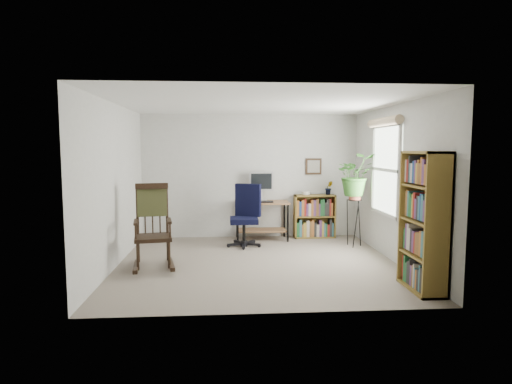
{
  "coord_description": "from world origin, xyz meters",
  "views": [
    {
      "loc": [
        -0.48,
        -6.35,
        1.74
      ],
      "look_at": [
        0.0,
        0.4,
        1.05
      ],
      "focal_mm": 30.0,
      "sensor_mm": 36.0,
      "label": 1
    }
  ],
  "objects": [
    {
      "name": "low_bookshelf",
      "position": [
        1.25,
        1.82,
        0.42
      ],
      "size": [
        0.8,
        0.27,
        0.84
      ],
      "primitive_type": null,
      "color": "olive",
      "rests_on": "floor"
    },
    {
      "name": "wall_front",
      "position": [
        0.0,
        -2.0,
        1.2
      ],
      "size": [
        4.2,
        0.0,
        2.4
      ],
      "primitive_type": "cube",
      "color": "beige",
      "rests_on": "ground"
    },
    {
      "name": "potted_plant_small",
      "position": [
        1.53,
        1.83,
        0.9
      ],
      "size": [
        0.13,
        0.24,
        0.11
      ],
      "primitive_type": "imported",
      "color": "#2F6623",
      "rests_on": "low_bookshelf"
    },
    {
      "name": "office_chair",
      "position": [
        -0.16,
        1.14,
        0.56
      ],
      "size": [
        0.8,
        0.8,
        1.12
      ],
      "primitive_type": null,
      "rotation": [
        0.0,
        0.0,
        -0.39
      ],
      "color": "black",
      "rests_on": "floor"
    },
    {
      "name": "keyboard",
      "position": [
        0.2,
        1.58,
        0.74
      ],
      "size": [
        0.4,
        0.15,
        0.02
      ],
      "primitive_type": "cube",
      "color": "black",
      "rests_on": "desk"
    },
    {
      "name": "wall_left",
      "position": [
        -2.1,
        0.0,
        1.2
      ],
      "size": [
        0.0,
        4.0,
        2.4
      ],
      "primitive_type": "cube",
      "color": "beige",
      "rests_on": "ground"
    },
    {
      "name": "framed_picture",
      "position": [
        1.25,
        1.97,
        1.39
      ],
      "size": [
        0.32,
        0.04,
        0.32
      ],
      "primitive_type": null,
      "color": "black",
      "rests_on": "wall_back"
    },
    {
      "name": "tall_bookshelf",
      "position": [
        1.92,
        -1.37,
        0.85
      ],
      "size": [
        0.32,
        0.75,
        1.71
      ],
      "primitive_type": null,
      "color": "olive",
      "rests_on": "floor"
    },
    {
      "name": "wall_right",
      "position": [
        2.1,
        0.0,
        1.2
      ],
      "size": [
        0.0,
        4.0,
        2.4
      ],
      "primitive_type": "cube",
      "color": "beige",
      "rests_on": "ground"
    },
    {
      "name": "plant_stand",
      "position": [
        1.8,
        1.02,
        0.49
      ],
      "size": [
        0.29,
        0.29,
        0.98
      ],
      "primitive_type": null,
      "rotation": [
        0.0,
        0.0,
        -0.06
      ],
      "color": "black",
      "rests_on": "floor"
    },
    {
      "name": "ceiling",
      "position": [
        0.0,
        0.0,
        2.4
      ],
      "size": [
        4.2,
        4.0,
        0.0
      ],
      "primitive_type": "cube",
      "color": "white",
      "rests_on": "ground"
    },
    {
      "name": "floor",
      "position": [
        0.0,
        0.0,
        0.0
      ],
      "size": [
        4.2,
        4.0,
        0.0
      ],
      "primitive_type": "cube",
      "color": "gray",
      "rests_on": "ground"
    },
    {
      "name": "monitor",
      "position": [
        0.2,
        1.84,
        1.01
      ],
      "size": [
        0.46,
        0.16,
        0.56
      ],
      "primitive_type": null,
      "color": "#B0B0B5",
      "rests_on": "desk"
    },
    {
      "name": "rocking_chair",
      "position": [
        -1.54,
        -0.16,
        0.62
      ],
      "size": [
        0.82,
        1.17,
        1.25
      ],
      "primitive_type": null,
      "rotation": [
        0.0,
        0.0,
        0.18
      ],
      "color": "black",
      "rests_on": "floor"
    },
    {
      "name": "wall_back",
      "position": [
        0.0,
        2.0,
        1.2
      ],
      "size": [
        4.2,
        0.0,
        2.4
      ],
      "primitive_type": "cube",
      "color": "beige",
      "rests_on": "ground"
    },
    {
      "name": "window",
      "position": [
        2.06,
        0.3,
        1.4
      ],
      "size": [
        0.12,
        1.2,
        1.5
      ],
      "primitive_type": null,
      "color": "silver",
      "rests_on": "wall_right"
    },
    {
      "name": "spider_plant",
      "position": [
        1.8,
        1.02,
        1.64
      ],
      "size": [
        1.69,
        1.88,
        1.47
      ],
      "primitive_type": "imported",
      "color": "#2F6623",
      "rests_on": "plant_stand"
    },
    {
      "name": "desk",
      "position": [
        0.2,
        1.7,
        0.37
      ],
      "size": [
        1.02,
        0.56,
        0.73
      ],
      "primitive_type": null,
      "color": "#90643F",
      "rests_on": "floor"
    }
  ]
}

